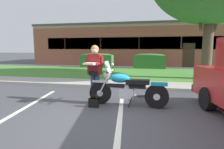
{
  "coord_description": "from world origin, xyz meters",
  "views": [
    {
      "loc": [
        0.88,
        -3.99,
        1.59
      ],
      "look_at": [
        -0.23,
        1.35,
        0.85
      ],
      "focal_mm": 30.14,
      "sensor_mm": 36.0,
      "label": 1
    }
  ],
  "objects_px": {
    "hedge_center_left": "(149,61)",
    "handbag": "(94,102)",
    "motorcycle": "(130,89)",
    "brick_building": "(142,45)",
    "hedge_left": "(97,60)",
    "rider_person": "(95,69)"
  },
  "relations": [
    {
      "from": "motorcycle",
      "to": "handbag",
      "type": "xyz_separation_m",
      "value": [
        -0.97,
        -0.34,
        -0.34
      ]
    },
    {
      "from": "motorcycle",
      "to": "brick_building",
      "type": "bearing_deg",
      "value": 91.96
    },
    {
      "from": "hedge_left",
      "to": "rider_person",
      "type": "bearing_deg",
      "value": -73.92
    },
    {
      "from": "motorcycle",
      "to": "brick_building",
      "type": "distance_m",
      "value": 16.76
    },
    {
      "from": "handbag",
      "to": "brick_building",
      "type": "distance_m",
      "value": 17.13
    },
    {
      "from": "hedge_left",
      "to": "hedge_center_left",
      "type": "height_order",
      "value": "same"
    },
    {
      "from": "handbag",
      "to": "brick_building",
      "type": "relative_size",
      "value": 0.02
    },
    {
      "from": "motorcycle",
      "to": "handbag",
      "type": "bearing_deg",
      "value": -160.78
    },
    {
      "from": "motorcycle",
      "to": "brick_building",
      "type": "relative_size",
      "value": 0.1
    },
    {
      "from": "hedge_center_left",
      "to": "handbag",
      "type": "bearing_deg",
      "value": -97.44
    },
    {
      "from": "rider_person",
      "to": "hedge_left",
      "type": "relative_size",
      "value": 0.62
    },
    {
      "from": "motorcycle",
      "to": "hedge_left",
      "type": "distance_m",
      "value": 10.92
    },
    {
      "from": "rider_person",
      "to": "hedge_center_left",
      "type": "distance_m",
      "value": 10.21
    },
    {
      "from": "motorcycle",
      "to": "hedge_center_left",
      "type": "distance_m",
      "value": 10.18
    },
    {
      "from": "hedge_center_left",
      "to": "motorcycle",
      "type": "bearing_deg",
      "value": -92.27
    },
    {
      "from": "motorcycle",
      "to": "hedge_left",
      "type": "bearing_deg",
      "value": 111.34
    },
    {
      "from": "rider_person",
      "to": "hedge_center_left",
      "type": "relative_size",
      "value": 0.69
    },
    {
      "from": "motorcycle",
      "to": "handbag",
      "type": "height_order",
      "value": "motorcycle"
    },
    {
      "from": "handbag",
      "to": "hedge_left",
      "type": "bearing_deg",
      "value": 105.95
    },
    {
      "from": "rider_person",
      "to": "hedge_center_left",
      "type": "xyz_separation_m",
      "value": [
        1.46,
        10.1,
        -0.36
      ]
    },
    {
      "from": "hedge_left",
      "to": "motorcycle",
      "type": "bearing_deg",
      "value": -68.66
    },
    {
      "from": "rider_person",
      "to": "hedge_center_left",
      "type": "bearing_deg",
      "value": 81.75
    }
  ]
}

